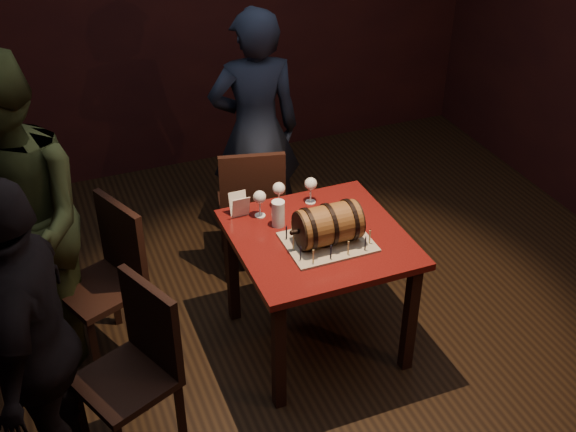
{
  "coord_description": "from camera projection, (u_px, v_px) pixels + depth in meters",
  "views": [
    {
      "loc": [
        -1.18,
        -2.79,
        2.94
      ],
      "look_at": [
        -0.05,
        0.05,
        0.95
      ],
      "focal_mm": 45.0,
      "sensor_mm": 36.0,
      "label": 1
    }
  ],
  "objects": [
    {
      "name": "chair_left_front",
      "position": [
        138.0,
        362.0,
        3.38
      ],
      "size": [
        0.53,
        0.53,
        0.93
      ],
      "color": "black",
      "rests_on": "ground"
    },
    {
      "name": "person_left_front",
      "position": [
        33.0,
        342.0,
        3.07
      ],
      "size": [
        0.63,
        1.02,
        1.63
      ],
      "primitive_type": "imported",
      "rotation": [
        0.0,
        0.0,
        -1.83
      ],
      "color": "black",
      "rests_on": "ground"
    },
    {
      "name": "person_back",
      "position": [
        255.0,
        131.0,
        4.73
      ],
      "size": [
        0.65,
        0.48,
        1.65
      ],
      "primitive_type": "imported",
      "rotation": [
        0.0,
        0.0,
        3.0
      ],
      "color": "#181E30",
      "rests_on": "ground"
    },
    {
      "name": "pint_of_ale",
      "position": [
        278.0,
        214.0,
        3.9
      ],
      "size": [
        0.07,
        0.07,
        0.15
      ],
      "color": "silver",
      "rests_on": "pub_table"
    },
    {
      "name": "menu_card",
      "position": [
        239.0,
        206.0,
        3.98
      ],
      "size": [
        0.1,
        0.05,
        0.13
      ],
      "primitive_type": null,
      "color": "white",
      "rests_on": "pub_table"
    },
    {
      "name": "chair_back",
      "position": [
        252.0,
        205.0,
        4.54
      ],
      "size": [
        0.48,
        0.48,
        0.93
      ],
      "color": "black",
      "rests_on": "ground"
    },
    {
      "name": "person_left_rear",
      "position": [
        16.0,
        226.0,
        3.65
      ],
      "size": [
        0.89,
        1.03,
        1.82
      ],
      "primitive_type": "imported",
      "rotation": [
        0.0,
        0.0,
        -1.31
      ],
      "color": "#394321",
      "rests_on": "ground"
    },
    {
      "name": "birthday_candles",
      "position": [
        328.0,
        235.0,
        3.77
      ],
      "size": [
        0.4,
        0.3,
        0.09
      ],
      "color": "#DECC85",
      "rests_on": "cake_board"
    },
    {
      "name": "pub_table",
      "position": [
        319.0,
        252.0,
        3.91
      ],
      "size": [
        0.9,
        0.9,
        0.75
      ],
      "color": "#430B0B",
      "rests_on": "ground"
    },
    {
      "name": "wine_glass_right",
      "position": [
        311.0,
        185.0,
        4.07
      ],
      "size": [
        0.07,
        0.07,
        0.16
      ],
      "color": "silver",
      "rests_on": "pub_table"
    },
    {
      "name": "wine_glass_mid",
      "position": [
        279.0,
        190.0,
        4.03
      ],
      "size": [
        0.07,
        0.07,
        0.16
      ],
      "color": "silver",
      "rests_on": "pub_table"
    },
    {
      "name": "room_shell",
      "position": [
        302.0,
        139.0,
        3.38
      ],
      "size": [
        5.04,
        5.04,
        2.8
      ],
      "color": "black",
      "rests_on": "ground"
    },
    {
      "name": "barrel_cake",
      "position": [
        328.0,
        225.0,
        3.73
      ],
      "size": [
        0.38,
        0.23,
        0.23
      ],
      "color": "brown",
      "rests_on": "cake_board"
    },
    {
      "name": "wine_glass_left",
      "position": [
        260.0,
        198.0,
        3.95
      ],
      "size": [
        0.07,
        0.07,
        0.16
      ],
      "color": "silver",
      "rests_on": "pub_table"
    },
    {
      "name": "cake_board",
      "position": [
        328.0,
        242.0,
        3.79
      ],
      "size": [
        0.45,
        0.35,
        0.01
      ],
      "primitive_type": "cube",
      "color": "gray",
      "rests_on": "pub_table"
    },
    {
      "name": "chair_left_rear",
      "position": [
        110.0,
        273.0,
        3.95
      ],
      "size": [
        0.52,
        0.52,
        0.93
      ],
      "color": "black",
      "rests_on": "ground"
    }
  ]
}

